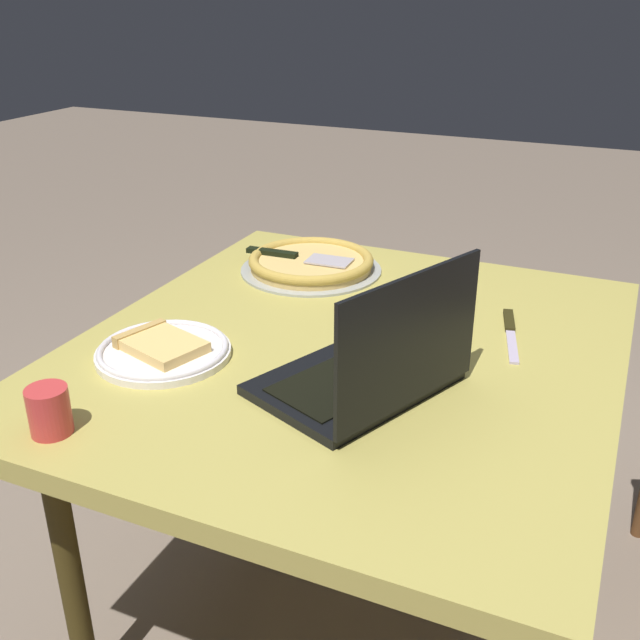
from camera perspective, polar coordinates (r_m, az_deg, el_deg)
name	(u,v)px	position (r m, az deg, el deg)	size (l,w,h in m)	color
ground_plane	(343,612)	(1.90, 1.81, -21.58)	(12.00, 12.00, 0.00)	#7F6E5E
dining_table	(348,371)	(1.50, 2.15, -3.95)	(1.15, 1.03, 0.72)	tan
laptop	(371,368)	(1.27, 3.97, -3.75)	(0.41, 0.36, 0.25)	black
pizza_plate	(163,350)	(1.45, -12.06, -2.25)	(0.26, 0.26, 0.04)	white
pizza_tray	(311,263)	(1.84, -0.71, 4.43)	(0.35, 0.35, 0.04)	#A0A49E
table_knife	(510,330)	(1.57, 14.48, -0.75)	(0.24, 0.08, 0.01)	#BFB0CB
drink_cup	(49,410)	(1.25, -20.19, -6.56)	(0.07, 0.07, 0.08)	#CC3838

